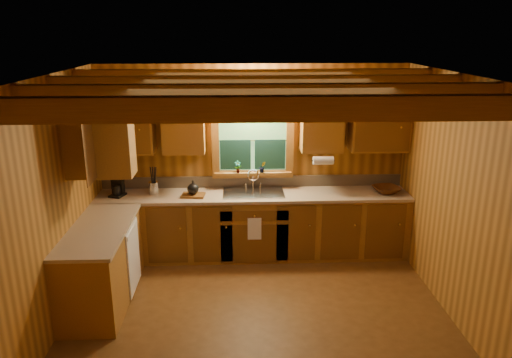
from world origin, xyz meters
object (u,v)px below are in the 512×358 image
object	(u,v)px
coffee_maker	(117,185)
wicker_basket	(386,190)
cutting_board	(193,195)
sink	(254,196)

from	to	relation	value
coffee_maker	wicker_basket	world-z (taller)	coffee_maker
cutting_board	wicker_basket	xyz separation A→B (m)	(2.61, 0.03, 0.03)
sink	wicker_basket	xyz separation A→B (m)	(1.81, -0.06, 0.09)
coffee_maker	wicker_basket	distance (m)	3.62
sink	cutting_board	world-z (taller)	sink
coffee_maker	wicker_basket	xyz separation A→B (m)	(3.62, -0.04, -0.10)
sink	wicker_basket	bearing A→B (deg)	-1.77
wicker_basket	sink	bearing A→B (deg)	178.23
coffee_maker	wicker_basket	size ratio (longest dim) A/B	0.82
sink	wicker_basket	world-z (taller)	sink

